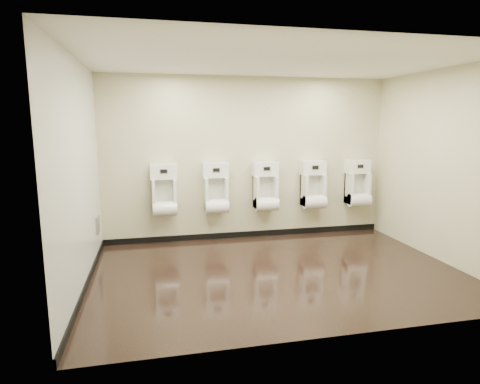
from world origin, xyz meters
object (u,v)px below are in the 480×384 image
(access_panel, at_px, (98,225))
(urinal_4, at_px, (358,186))
(urinal_1, at_px, (216,192))
(urinal_2, at_px, (266,190))
(urinal_0, at_px, (164,194))
(urinal_3, at_px, (313,188))

(access_panel, xyz_separation_m, urinal_4, (4.52, 0.40, 0.37))
(access_panel, relative_size, urinal_1, 0.30)
(urinal_4, bearing_deg, urinal_2, 180.00)
(urinal_0, xyz_separation_m, urinal_1, (0.86, 0.00, 0.00))
(urinal_0, bearing_deg, urinal_3, 0.00)
(urinal_0, xyz_separation_m, urinal_4, (3.50, 0.00, 0.00))
(urinal_1, height_order, urinal_2, same)
(access_panel, xyz_separation_m, urinal_1, (1.88, 0.40, 0.37))
(urinal_2, relative_size, urinal_4, 1.00)
(urinal_1, relative_size, urinal_3, 1.00)
(urinal_2, distance_m, urinal_3, 0.89)
(urinal_2, bearing_deg, urinal_0, 180.00)
(urinal_3, bearing_deg, urinal_1, 180.00)
(urinal_3, bearing_deg, urinal_4, 0.00)
(access_panel, relative_size, urinal_2, 0.30)
(urinal_0, relative_size, urinal_4, 1.00)
(access_panel, height_order, urinal_0, urinal_0)
(urinal_2, bearing_deg, urinal_1, 180.00)
(urinal_0, bearing_deg, urinal_4, 0.00)
(access_panel, bearing_deg, urinal_4, 5.08)
(urinal_0, distance_m, urinal_3, 2.63)
(access_panel, xyz_separation_m, urinal_2, (2.76, 0.40, 0.37))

